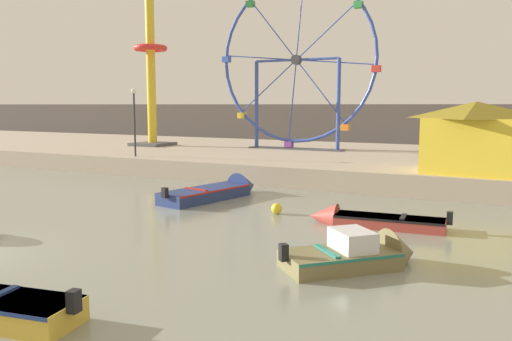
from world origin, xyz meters
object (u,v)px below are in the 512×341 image
at_px(ferris_wheel_blue_frame, 296,63).
at_px(carnival_booth_yellow_awning, 475,136).
at_px(motorboat_olive_wood, 363,254).
at_px(drop_tower_yellow_tower, 151,65).
at_px(mooring_buoy_orange, 277,208).
at_px(motorboat_navy_blue, 221,191).
at_px(motorboat_faded_red, 365,220).
at_px(promenade_lamp_near, 134,113).

distance_m(ferris_wheel_blue_frame, carnival_booth_yellow_awning, 16.13).
distance_m(motorboat_olive_wood, drop_tower_yellow_tower, 31.04).
distance_m(carnival_booth_yellow_awning, mooring_buoy_orange, 10.73).
height_order(motorboat_navy_blue, motorboat_olive_wood, motorboat_olive_wood).
distance_m(motorboat_faded_red, mooring_buoy_orange, 3.74).
xyz_separation_m(carnival_booth_yellow_awning, mooring_buoy_orange, (-6.55, -8.07, -2.65)).
bearing_deg(motorboat_navy_blue, carnival_booth_yellow_awning, -50.42).
height_order(motorboat_faded_red, promenade_lamp_near, promenade_lamp_near).
distance_m(motorboat_olive_wood, carnival_booth_yellow_awning, 13.49).
bearing_deg(promenade_lamp_near, mooring_buoy_orange, -28.20).
xyz_separation_m(motorboat_faded_red, carnival_booth_yellow_awning, (2.83, 8.47, 2.65)).
height_order(motorboat_navy_blue, mooring_buoy_orange, motorboat_navy_blue).
xyz_separation_m(drop_tower_yellow_tower, promenade_lamp_near, (4.63, -7.53, -3.61)).
bearing_deg(drop_tower_yellow_tower, carnival_booth_yellow_awning, -15.05).
height_order(motorboat_olive_wood, ferris_wheel_blue_frame, ferris_wheel_blue_frame).
xyz_separation_m(motorboat_olive_wood, ferris_wheel_blue_frame, (-11.32, 21.76, 7.03)).
bearing_deg(drop_tower_yellow_tower, motorboat_faded_red, -34.84).
relative_size(drop_tower_yellow_tower, promenade_lamp_near, 3.34).
relative_size(ferris_wheel_blue_frame, carnival_booth_yellow_awning, 2.48).
bearing_deg(mooring_buoy_orange, ferris_wheel_blue_frame, 110.79).
xyz_separation_m(ferris_wheel_blue_frame, drop_tower_yellow_tower, (-11.55, -2.04, 0.12)).
relative_size(carnival_booth_yellow_awning, mooring_buoy_orange, 11.37).
bearing_deg(promenade_lamp_near, carnival_booth_yellow_awning, 2.77).
relative_size(motorboat_olive_wood, promenade_lamp_near, 0.89).
relative_size(motorboat_faded_red, mooring_buoy_orange, 11.57).
distance_m(drop_tower_yellow_tower, promenade_lamp_near, 9.55).
xyz_separation_m(motorboat_faded_red, motorboat_navy_blue, (-7.74, 2.75, 0.07)).
bearing_deg(motorboat_navy_blue, motorboat_faded_red, -98.40).
distance_m(motorboat_faded_red, carnival_booth_yellow_awning, 9.31).
distance_m(motorboat_navy_blue, carnival_booth_yellow_awning, 12.29).
height_order(motorboat_faded_red, motorboat_navy_blue, motorboat_navy_blue).
distance_m(carnival_booth_yellow_awning, promenade_lamp_near, 19.86).
relative_size(motorboat_olive_wood, drop_tower_yellow_tower, 0.27).
height_order(carnival_booth_yellow_awning, promenade_lamp_near, promenade_lamp_near).
distance_m(ferris_wheel_blue_frame, promenade_lamp_near, 12.31).
bearing_deg(motorboat_olive_wood, motorboat_navy_blue, 94.57).
xyz_separation_m(promenade_lamp_near, mooring_buoy_orange, (13.26, -7.11, -3.63)).
xyz_separation_m(motorboat_faded_red, drop_tower_yellow_tower, (-21.61, 15.04, 7.24)).
height_order(ferris_wheel_blue_frame, promenade_lamp_near, ferris_wheel_blue_frame).
xyz_separation_m(ferris_wheel_blue_frame, promenade_lamp_near, (-6.93, -9.56, -3.49)).
bearing_deg(motorboat_faded_red, motorboat_olive_wood, 99.78).
relative_size(motorboat_olive_wood, carnival_booth_yellow_awning, 0.76).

